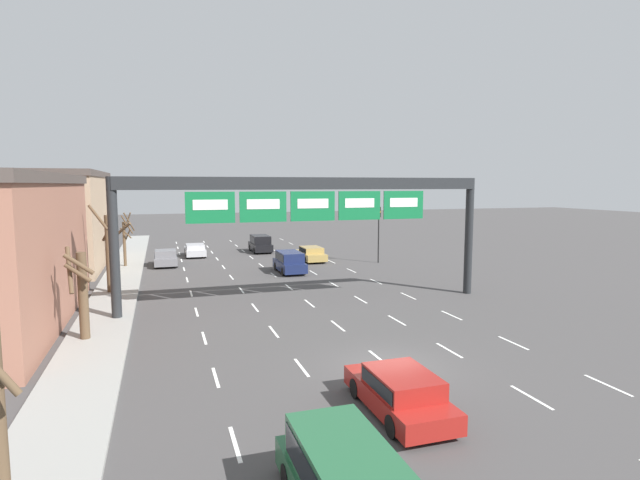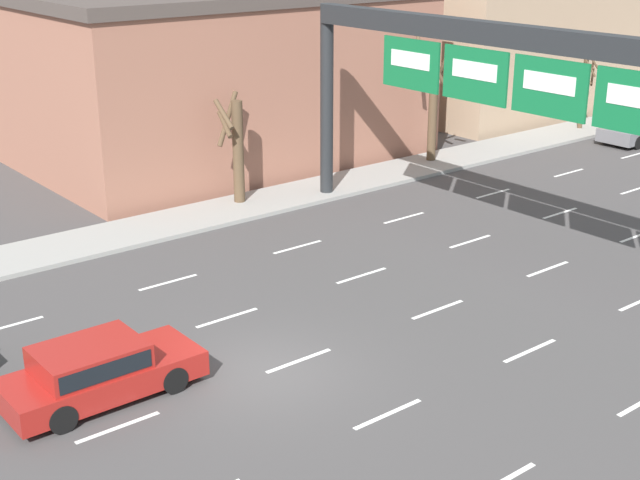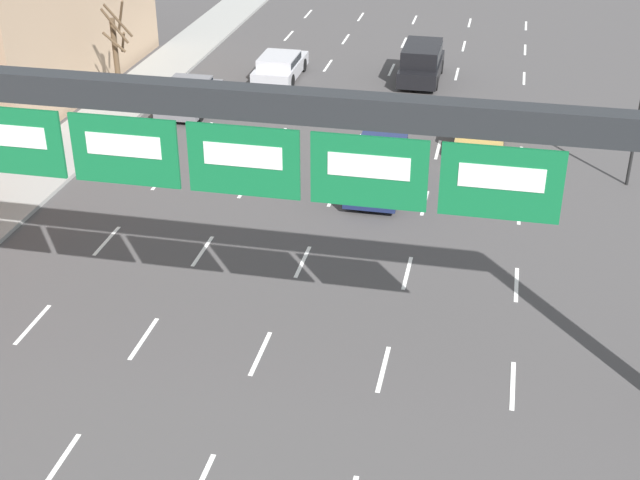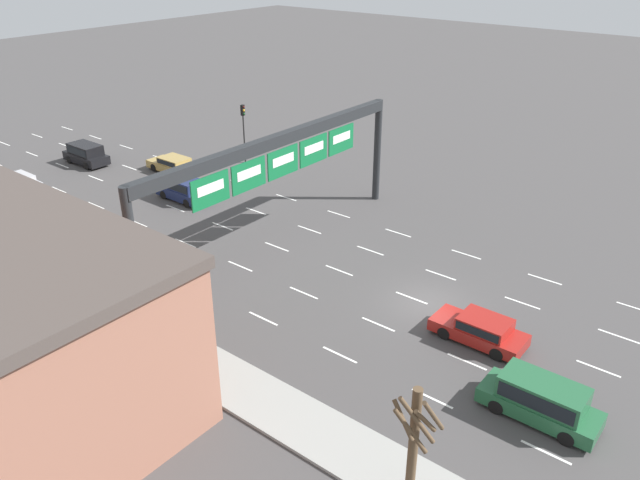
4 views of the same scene
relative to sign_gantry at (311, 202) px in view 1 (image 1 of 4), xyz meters
name	(u,v)px [view 1 (image 1 of 4)]	position (x,y,z in m)	size (l,w,h in m)	color
ground_plane	(390,367)	(0.00, -10.56, -6.09)	(220.00, 220.00, 0.00)	#474444
sidewalk_left	(71,404)	(-11.30, -10.56, -6.02)	(2.80, 110.00, 0.15)	#999993
lane_dashes	(298,295)	(0.00, 2.94, -6.09)	(13.32, 67.00, 0.01)	white
sign_gantry	(311,202)	(0.00, 0.00, 0.00)	(21.91, 0.70, 7.52)	#232628
building_far	(51,220)	(-17.15, 19.40, -1.96)	(8.27, 15.49, 8.24)	tan
suv_navy	(290,261)	(1.51, 11.15, -5.15)	(1.88, 4.39, 1.70)	#19234C
car_red	(400,391)	(-1.45, -14.30, -5.35)	(1.94, 4.61, 1.39)	maroon
suv_green	(345,480)	(-4.89, -18.57, -5.09)	(1.90, 4.86, 1.82)	#235B38
suv_black	(260,243)	(1.62, 24.08, -5.11)	(1.91, 4.38, 1.77)	black
car_silver	(195,250)	(-5.17, 22.87, -5.42)	(1.92, 4.30, 1.23)	#B7B7BC
car_gold	(311,253)	(4.92, 16.48, -5.37)	(1.93, 4.69, 1.34)	#A88947
car_grey	(166,257)	(-8.03, 17.66, -5.34)	(1.95, 4.07, 1.41)	slate
traffic_light_near_gantry	(379,223)	(10.46, 13.54, -2.48)	(0.30, 0.35, 5.09)	black
tree_bare_closest	(81,290)	(-11.83, -3.51, -3.71)	(1.32, 1.17, 4.21)	brown
tree_bare_second	(109,248)	(-11.57, 6.94, -3.05)	(2.58, 2.58, 5.69)	brown
tree_bare_third	(125,239)	(-11.26, 17.72, -3.58)	(1.18, 1.54, 4.63)	brown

